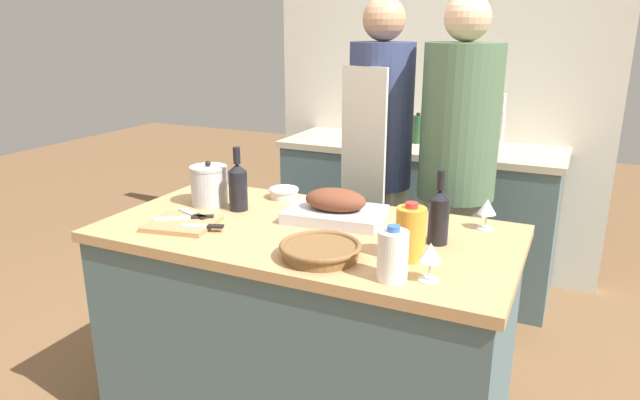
# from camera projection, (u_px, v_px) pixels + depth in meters

# --- Properties ---
(kitchen_island) EXTENTS (1.57, 0.81, 0.90)m
(kitchen_island) POSITION_uv_depth(u_px,v_px,m) (307.00, 333.00, 2.30)
(kitchen_island) COLOR #4C666B
(kitchen_island) RESTS_ON ground_plane
(back_counter) EXTENTS (1.73, 0.60, 0.93)m
(back_counter) POSITION_uv_depth(u_px,v_px,m) (416.00, 215.00, 3.68)
(back_counter) COLOR #4C666B
(back_counter) RESTS_ON ground_plane
(back_wall) EXTENTS (2.23, 0.10, 2.55)m
(back_wall) POSITION_uv_depth(u_px,v_px,m) (437.00, 83.00, 3.75)
(back_wall) COLOR silver
(back_wall) RESTS_ON ground_plane
(roasting_pan) EXTENTS (0.40, 0.29, 0.13)m
(roasting_pan) POSITION_uv_depth(u_px,v_px,m) (335.00, 208.00, 2.26)
(roasting_pan) COLOR #BCBCC1
(roasting_pan) RESTS_ON kitchen_island
(wicker_basket) EXTENTS (0.28, 0.28, 0.05)m
(wicker_basket) POSITION_uv_depth(u_px,v_px,m) (320.00, 250.00, 1.89)
(wicker_basket) COLOR brown
(wicker_basket) RESTS_ON kitchen_island
(cutting_board) EXTENTS (0.28, 0.26, 0.02)m
(cutting_board) POSITION_uv_depth(u_px,v_px,m) (182.00, 224.00, 2.20)
(cutting_board) COLOR #AD7F51
(cutting_board) RESTS_ON kitchen_island
(stock_pot) EXTENTS (0.16, 0.16, 0.19)m
(stock_pot) POSITION_uv_depth(u_px,v_px,m) (209.00, 185.00, 2.44)
(stock_pot) COLOR #B7B7BC
(stock_pot) RESTS_ON kitchen_island
(mixing_bowl) EXTENTS (0.13, 0.13, 0.05)m
(mixing_bowl) POSITION_uv_depth(u_px,v_px,m) (284.00, 192.00, 2.55)
(mixing_bowl) COLOR beige
(mixing_bowl) RESTS_ON kitchen_island
(juice_jug) EXTENTS (0.10, 0.10, 0.20)m
(juice_jug) POSITION_uv_depth(u_px,v_px,m) (411.00, 233.00, 1.86)
(juice_jug) COLOR orange
(juice_jug) RESTS_ON kitchen_island
(milk_jug) EXTENTS (0.09, 0.09, 0.17)m
(milk_jug) POSITION_uv_depth(u_px,v_px,m) (393.00, 255.00, 1.71)
(milk_jug) COLOR white
(milk_jug) RESTS_ON kitchen_island
(wine_bottle_green) EXTENTS (0.08, 0.08, 0.27)m
(wine_bottle_green) POSITION_uv_depth(u_px,v_px,m) (238.00, 185.00, 2.36)
(wine_bottle_green) COLOR black
(wine_bottle_green) RESTS_ON kitchen_island
(wine_bottle_dark) EXTENTS (0.07, 0.07, 0.27)m
(wine_bottle_dark) POSITION_uv_depth(u_px,v_px,m) (439.00, 215.00, 2.00)
(wine_bottle_dark) COLOR black
(wine_bottle_dark) RESTS_ON kitchen_island
(wine_glass_left) EXTENTS (0.07, 0.07, 0.12)m
(wine_glass_left) POSITION_uv_depth(u_px,v_px,m) (487.00, 208.00, 2.14)
(wine_glass_left) COLOR silver
(wine_glass_left) RESTS_ON kitchen_island
(wine_glass_right) EXTENTS (0.07, 0.07, 0.12)m
(wine_glass_right) POSITION_uv_depth(u_px,v_px,m) (430.00, 254.00, 1.70)
(wine_glass_right) COLOR silver
(wine_glass_right) RESTS_ON kitchen_island
(knife_chef) EXTENTS (0.21, 0.15, 0.01)m
(knife_chef) POSITION_uv_depth(u_px,v_px,m) (186.00, 218.00, 2.23)
(knife_chef) COLOR #B7B7BC
(knife_chef) RESTS_ON cutting_board
(knife_paring) EXTENTS (0.17, 0.09, 0.01)m
(knife_paring) POSITION_uv_depth(u_px,v_px,m) (194.00, 214.00, 2.27)
(knife_paring) COLOR #B7B7BC
(knife_paring) RESTS_ON cutting_board
(knife_bread) EXTENTS (0.16, 0.08, 0.01)m
(knife_bread) POSITION_uv_depth(u_px,v_px,m) (204.00, 226.00, 2.14)
(knife_bread) COLOR #B7B7BC
(knife_bread) RESTS_ON cutting_board
(stand_mixer) EXTENTS (0.18, 0.14, 0.33)m
(stand_mixer) POSITION_uv_depth(u_px,v_px,m) (488.00, 127.00, 3.33)
(stand_mixer) COLOR silver
(stand_mixer) RESTS_ON back_counter
(condiment_bottle_tall) EXTENTS (0.06, 0.06, 0.19)m
(condiment_bottle_tall) POSITION_uv_depth(u_px,v_px,m) (418.00, 129.00, 3.56)
(condiment_bottle_tall) COLOR #234C28
(condiment_bottle_tall) RESTS_ON back_counter
(condiment_bottle_short) EXTENTS (0.06, 0.06, 0.17)m
(condiment_bottle_short) POSITION_uv_depth(u_px,v_px,m) (459.00, 140.00, 3.27)
(condiment_bottle_short) COLOR #332D28
(condiment_bottle_short) RESTS_ON back_counter
(person_cook_aproned) EXTENTS (0.32, 0.34, 1.77)m
(person_cook_aproned) POSITION_uv_depth(u_px,v_px,m) (379.00, 159.00, 2.89)
(person_cook_aproned) COLOR beige
(person_cook_aproned) RESTS_ON ground_plane
(person_cook_guest) EXTENTS (0.36, 0.36, 1.78)m
(person_cook_guest) POSITION_uv_depth(u_px,v_px,m) (457.00, 170.00, 2.69)
(person_cook_guest) COLOR beige
(person_cook_guest) RESTS_ON ground_plane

